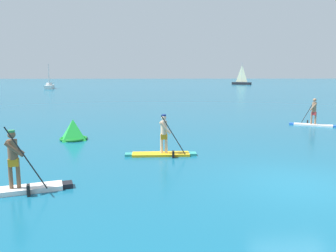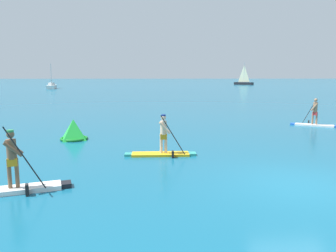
% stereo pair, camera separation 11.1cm
% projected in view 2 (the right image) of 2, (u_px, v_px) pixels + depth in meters
% --- Properties ---
extents(ground, '(440.00, 440.00, 0.00)m').
position_uv_depth(ground, '(300.00, 185.00, 9.94)').
color(ground, '#145B7A').
extents(paddleboarder_near_left, '(2.86, 1.28, 1.94)m').
position_uv_depth(paddleboarder_near_left, '(17.00, 179.00, 9.29)').
color(paddleboarder_near_left, white).
rests_on(paddleboarder_near_left, ground).
extents(paddleboarder_mid_center, '(2.89, 0.85, 1.74)m').
position_uv_depth(paddleboarder_mid_center, '(162.00, 146.00, 13.48)').
color(paddleboarder_mid_center, yellow).
rests_on(paddleboarder_mid_center, ground).
extents(paddleboarder_far_right, '(2.71, 1.69, 1.79)m').
position_uv_depth(paddleboarder_far_right, '(314.00, 119.00, 21.17)').
color(paddleboarder_far_right, white).
rests_on(paddleboarder_far_right, ground).
extents(race_marker_buoy, '(1.53, 1.53, 1.04)m').
position_uv_depth(race_marker_buoy, '(74.00, 131.00, 16.72)').
color(race_marker_buoy, green).
rests_on(race_marker_buoy, ground).
extents(sailboat_left_horizon, '(2.79, 6.40, 5.45)m').
position_uv_depth(sailboat_left_horizon, '(52.00, 85.00, 73.98)').
color(sailboat_left_horizon, white).
rests_on(sailboat_left_horizon, ground).
extents(sailboat_right_horizon, '(5.48, 4.42, 6.65)m').
position_uv_depth(sailboat_right_horizon, '(244.00, 82.00, 100.71)').
color(sailboat_right_horizon, black).
rests_on(sailboat_right_horizon, ground).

